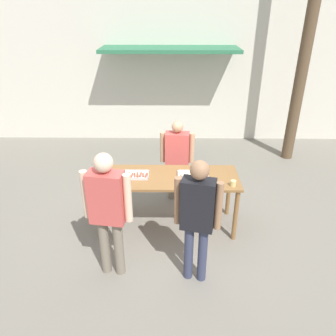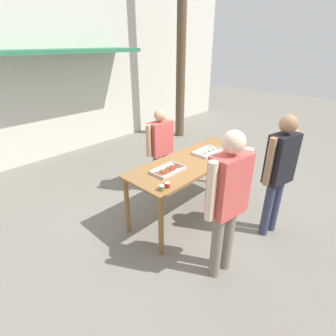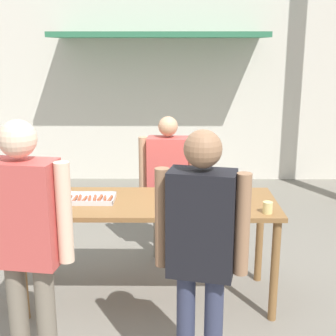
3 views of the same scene
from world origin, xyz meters
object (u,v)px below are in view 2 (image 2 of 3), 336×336
food_tray_sausages (168,170)px  beer_cup (242,145)px  person_customer_with_cup (280,167)px  condiment_jar_mustard (162,188)px  food_tray_buns (207,152)px  condiment_jar_ketchup (167,185)px  person_server_behind_table (160,145)px  person_customer_holding_hotdog (228,196)px  utility_pole (182,0)px

food_tray_sausages → beer_cup: size_ratio=5.02×
person_customer_with_cup → condiment_jar_mustard: bearing=-20.4°
food_tray_buns → condiment_jar_ketchup: condiment_jar_ketchup is taller
food_tray_buns → person_server_behind_table: (-0.24, 0.86, -0.04)m
person_customer_holding_hotdog → person_customer_with_cup: size_ratio=1.02×
food_tray_buns → beer_cup: size_ratio=5.01×
food_tray_sausages → condiment_jar_ketchup: (-0.33, -0.31, 0.02)m
food_tray_buns → condiment_jar_mustard: (-1.37, -0.30, 0.01)m
person_customer_with_cup → utility_pole: bearing=-109.6°
food_tray_sausages → person_customer_with_cup: bearing=-52.0°
condiment_jar_ketchup → food_tray_buns: bearing=13.4°
food_tray_sausages → condiment_jar_ketchup: 0.45m
food_tray_sausages → person_customer_with_cup: (0.92, -1.18, 0.12)m
food_tray_sausages → person_customer_with_cup: size_ratio=0.27×
food_tray_buns → utility_pole: bearing=48.1°
condiment_jar_ketchup → person_customer_holding_hotdog: 0.79m
food_tray_sausages → condiment_jar_ketchup: condiment_jar_ketchup is taller
food_tray_buns → beer_cup: 0.65m
person_customer_holding_hotdog → condiment_jar_mustard: bearing=-65.4°
beer_cup → person_server_behind_table: 1.41m
food_tray_sausages → beer_cup: bearing=-11.1°
food_tray_sausages → person_customer_with_cup: 1.51m
food_tray_buns → food_tray_sausages: bearing=179.8°
food_tray_buns → person_customer_with_cup: size_ratio=0.27×
condiment_jar_ketchup → utility_pole: bearing=39.3°
beer_cup → person_server_behind_table: person_server_behind_table is taller
food_tray_sausages → person_server_behind_table: 1.10m
utility_pole → condiment_jar_mustard: bearing=-141.5°
person_server_behind_table → person_customer_holding_hotdog: 2.14m
beer_cup → person_customer_with_cup: (-0.59, -0.88, 0.09)m
person_customer_holding_hotdog → person_customer_with_cup: (1.13, -0.10, -0.02)m
utility_pole → condiment_jar_ketchup: bearing=-140.7°
condiment_jar_mustard → food_tray_buns: bearing=12.3°
person_server_behind_table → food_tray_sausages: bearing=-125.6°
condiment_jar_mustard → food_tray_sausages: bearing=35.2°
person_server_behind_table → person_customer_holding_hotdog: (-0.90, -1.93, 0.17)m
condiment_jar_ketchup → utility_pole: utility_pole is taller
food_tray_sausages → food_tray_buns: food_tray_buns is taller
food_tray_sausages → utility_pole: size_ratio=0.07×
food_tray_buns → person_server_behind_table: size_ratio=0.31×
food_tray_buns → utility_pole: 4.49m
condiment_jar_mustard → utility_pole: 5.51m
condiment_jar_mustard → person_customer_with_cup: (1.35, -0.88, 0.10)m
condiment_jar_ketchup → beer_cup: 1.85m
person_server_behind_table → person_customer_holding_hotdog: size_ratio=0.85×
person_customer_holding_hotdog → utility_pole: size_ratio=0.26×
utility_pole → food_tray_sausages: bearing=-141.1°
person_server_behind_table → condiment_jar_ketchup: bearing=-127.8°
utility_pole → beer_cup: bearing=-121.8°
food_tray_sausages → person_customer_holding_hotdog: bearing=-100.6°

